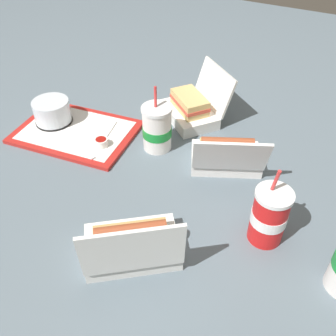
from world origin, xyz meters
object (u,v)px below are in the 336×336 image
at_px(food_tray, 76,132).
at_px(clamshell_hotdog_corner, 226,155).
at_px(cake_container, 52,112).
at_px(soda_cup_back, 269,216).
at_px(plastic_fork, 83,150).
at_px(soda_cup_corner, 157,128).
at_px(clamshell_sandwich_back, 192,108).
at_px(clamshell_hotdog_front, 132,244).
at_px(ketchup_cup, 101,142).

relative_size(food_tray, clamshell_hotdog_corner, 1.58).
xyz_separation_m(food_tray, cake_container, (0.09, -0.01, 0.04)).
xyz_separation_m(food_tray, soda_cup_back, (-0.66, 0.13, 0.07)).
relative_size(plastic_fork, clamshell_hotdog_corner, 0.44).
distance_m(food_tray, soda_cup_corner, 0.28).
xyz_separation_m(clamshell_sandwich_back, clamshell_hotdog_front, (-0.11, 0.57, -0.00)).
xyz_separation_m(ketchup_cup, soda_cup_corner, (-0.15, -0.09, 0.04)).
relative_size(food_tray, clamshell_hotdog_front, 1.52).
relative_size(cake_container, ketchup_cup, 2.99).
bearing_deg(clamshell_hotdog_front, cake_container, -33.10).
bearing_deg(food_tray, soda_cup_corner, -167.78).
relative_size(plastic_fork, soda_cup_corner, 0.54).
bearing_deg(soda_cup_back, clamshell_sandwich_back, -46.34).
bearing_deg(ketchup_cup, soda_cup_back, 169.21).
height_order(food_tray, cake_container, cake_container).
distance_m(cake_container, ketchup_cup, 0.22).
bearing_deg(ketchup_cup, cake_container, -9.58).
relative_size(clamshell_sandwich_back, clamshell_hotdog_front, 1.01).
relative_size(cake_container, clamshell_hotdog_front, 0.46).
xyz_separation_m(ketchup_cup, soda_cup_back, (-0.54, 0.10, 0.05)).
bearing_deg(cake_container, soda_cup_back, 169.56).
height_order(plastic_fork, clamshell_hotdog_front, clamshell_hotdog_front).
xyz_separation_m(soda_cup_back, soda_cup_corner, (0.39, -0.19, -0.00)).
distance_m(soda_cup_back, soda_cup_corner, 0.44).
distance_m(ketchup_cup, clamshell_hotdog_corner, 0.38).
bearing_deg(plastic_fork, clamshell_hotdog_front, 162.04).
distance_m(food_tray, cake_container, 0.10).
height_order(clamshell_hotdog_corner, clamshell_sandwich_back, clamshell_sandwich_back).
height_order(food_tray, clamshell_hotdog_front, clamshell_hotdog_front).
distance_m(food_tray, ketchup_cup, 0.13).
bearing_deg(clamshell_sandwich_back, clamshell_hotdog_front, 101.26).
height_order(plastic_fork, clamshell_hotdog_corner, clamshell_hotdog_corner).
xyz_separation_m(cake_container, soda_cup_back, (-0.75, 0.14, 0.02)).
bearing_deg(clamshell_hotdog_corner, cake_container, 6.09).
distance_m(clamshell_sandwich_back, clamshell_hotdog_front, 0.58).
distance_m(clamshell_hotdog_corner, soda_cup_corner, 0.22).
height_order(clamshell_sandwich_back, clamshell_hotdog_front, clamshell_hotdog_front).
height_order(food_tray, soda_cup_corner, soda_cup_corner).
distance_m(clamshell_hotdog_corner, soda_cup_back, 0.27).
xyz_separation_m(food_tray, clamshell_sandwich_back, (-0.30, -0.25, 0.04)).
distance_m(plastic_fork, clamshell_sandwich_back, 0.39).
bearing_deg(clamshell_sandwich_back, ketchup_cup, 57.85).
distance_m(ketchup_cup, soda_cup_back, 0.55).
bearing_deg(clamshell_hotdog_corner, soda_cup_back, 130.96).
bearing_deg(ketchup_cup, plastic_fork, 52.70).
relative_size(ketchup_cup, soda_cup_corner, 0.20).
xyz_separation_m(food_tray, plastic_fork, (-0.09, 0.08, 0.01)).
xyz_separation_m(cake_container, clamshell_sandwich_back, (-0.39, -0.24, -0.01)).
height_order(ketchup_cup, clamshell_sandwich_back, clamshell_sandwich_back).
bearing_deg(soda_cup_corner, plastic_fork, 36.33).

